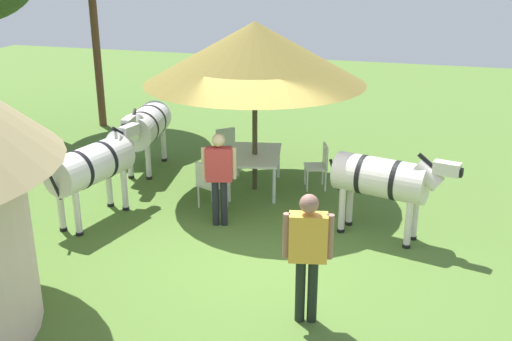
% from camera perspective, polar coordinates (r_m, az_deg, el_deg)
% --- Properties ---
extents(ground_plane, '(36.00, 36.00, 0.00)m').
position_cam_1_polar(ground_plane, '(9.84, 0.07, -7.29)').
color(ground_plane, '#4D6F2D').
extents(shade_umbrella, '(4.18, 4.18, 3.29)m').
position_cam_1_polar(shade_umbrella, '(11.47, -0.11, 11.00)').
color(shade_umbrella, '#413B26').
rests_on(shade_umbrella, ground_plane).
extents(patio_dining_table, '(1.67, 1.24, 0.74)m').
position_cam_1_polar(patio_dining_table, '(11.96, -0.11, 1.24)').
color(patio_dining_table, silver).
rests_on(patio_dining_table, ground_plane).
extents(patio_chair_east_end, '(0.56, 0.57, 0.90)m').
position_cam_1_polar(patio_chair_east_end, '(11.12, -4.41, -1.11)').
color(patio_chair_east_end, silver).
rests_on(patio_chair_east_end, ground_plane).
extents(patio_chair_near_hut, '(0.55, 0.54, 0.90)m').
position_cam_1_polar(patio_chair_near_hut, '(12.13, 6.01, 0.68)').
color(patio_chair_near_hut, silver).
rests_on(patio_chair_near_hut, ground_plane).
extents(patio_chair_west_end, '(0.61, 0.61, 0.90)m').
position_cam_1_polar(patio_chair_west_end, '(13.12, -2.68, 2.25)').
color(patio_chair_west_end, silver).
rests_on(patio_chair_west_end, ground_plane).
extents(guest_beside_umbrella, '(0.32, 0.57, 1.65)m').
position_cam_1_polar(guest_beside_umbrella, '(10.28, -3.48, -0.05)').
color(guest_beside_umbrella, '#202229').
rests_on(guest_beside_umbrella, ground_plane).
extents(standing_watcher, '(0.31, 0.61, 1.76)m').
position_cam_1_polar(standing_watcher, '(7.59, 4.87, -7.16)').
color(standing_watcher, black).
rests_on(standing_watcher, ground_plane).
extents(zebra_nearest_camera, '(0.98, 2.14, 1.56)m').
position_cam_1_polar(zebra_nearest_camera, '(10.04, 11.89, -0.81)').
color(zebra_nearest_camera, silver).
rests_on(zebra_nearest_camera, ground_plane).
extents(zebra_by_umbrella, '(2.24, 0.98, 1.55)m').
position_cam_1_polar(zebra_by_umbrella, '(10.87, -15.04, 0.51)').
color(zebra_by_umbrella, silver).
rests_on(zebra_by_umbrella, ground_plane).
extents(zebra_toward_hut, '(2.21, 0.94, 1.52)m').
position_cam_1_polar(zebra_toward_hut, '(13.15, -10.36, 4.11)').
color(zebra_toward_hut, silver).
rests_on(zebra_toward_hut, ground_plane).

